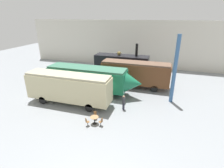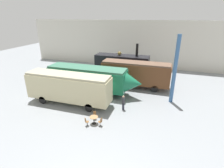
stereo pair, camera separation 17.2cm
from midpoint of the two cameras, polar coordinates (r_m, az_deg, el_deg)
ground_plane at (r=22.41m, az=-2.51°, el=-4.53°), size 80.00×80.00×0.00m
backdrop_wall at (r=35.60m, az=6.06°, el=12.86°), size 44.00×0.15×9.00m
steam_locomotive at (r=29.32m, az=2.94°, el=6.50°), size 8.82×2.45×5.71m
passenger_coach_wooden at (r=25.26m, az=7.42°, el=3.67°), size 9.64×2.42×3.73m
streamlined_locomotive at (r=23.14m, az=-6.55°, el=1.93°), size 12.56×2.72×3.55m
passenger_coach_vintage at (r=20.81m, az=-14.23°, el=-0.92°), size 10.00×2.41×3.68m
cafe_table_near at (r=17.26m, az=-6.07°, el=-11.13°), size 0.82×0.82×0.75m
cafe_chair_0 at (r=17.95m, az=-5.82°, el=-9.97°), size 0.37×0.39×0.87m
cafe_chair_1 at (r=17.05m, az=-8.49°, el=-11.98°), size 0.40×0.40×0.87m
cafe_chair_2 at (r=16.91m, az=-3.85°, el=-12.07°), size 0.38×0.36×0.87m
visitor_person at (r=19.39m, az=3.56°, el=-5.89°), size 0.34×0.34×1.72m
support_pillar at (r=21.23m, az=19.59°, el=4.30°), size 0.44×0.44×8.00m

